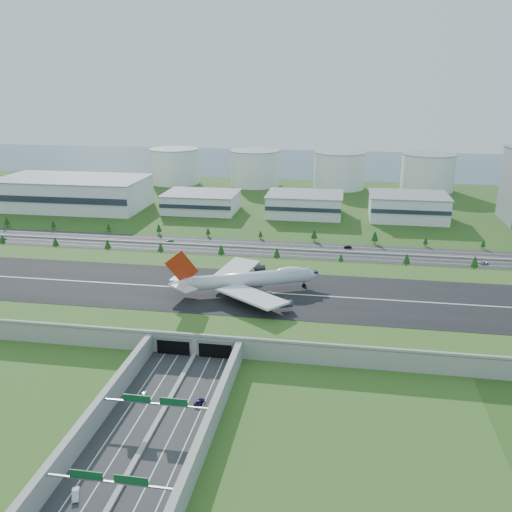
% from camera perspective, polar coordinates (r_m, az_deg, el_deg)
% --- Properties ---
extents(ground, '(1200.00, 1200.00, 0.00)m').
position_cam_1_polar(ground, '(262.36, -3.56, -5.25)').
color(ground, '#274616').
rests_on(ground, ground).
extents(airfield_deck, '(520.00, 100.00, 9.20)m').
position_cam_1_polar(airfield_deck, '(260.67, -3.59, -4.43)').
color(airfield_deck, gray).
rests_on(airfield_deck, ground).
extents(underpass_road, '(38.80, 120.40, 8.00)m').
position_cam_1_polar(underpass_road, '(177.09, -10.96, -16.83)').
color(underpass_road, '#28282B').
rests_on(underpass_road, ground).
extents(sign_gantry_near, '(38.70, 0.70, 9.80)m').
position_cam_1_polar(sign_gantry_near, '(178.51, -10.54, -15.12)').
color(sign_gantry_near, gray).
rests_on(sign_gantry_near, ground).
extents(sign_gantry_far, '(38.70, 0.70, 9.80)m').
position_cam_1_polar(sign_gantry_far, '(152.71, -15.22, -22.04)').
color(sign_gantry_far, gray).
rests_on(sign_gantry_far, ground).
extents(north_expressway, '(560.00, 36.00, 0.12)m').
position_cam_1_polar(north_expressway, '(349.89, -0.16, 0.85)').
color(north_expressway, '#28282B').
rests_on(north_expressway, ground).
extents(tree_row, '(505.70, 48.60, 8.38)m').
position_cam_1_polar(tree_row, '(345.40, 0.46, 1.39)').
color(tree_row, '#3D2819').
rests_on(tree_row, ground).
extents(hangar_west, '(120.00, 60.00, 25.00)m').
position_cam_1_polar(hangar_west, '(484.69, -18.68, 6.29)').
color(hangar_west, silver).
rests_on(hangar_west, ground).
extents(hangar_mid_a, '(58.00, 42.00, 15.00)m').
position_cam_1_polar(hangar_mid_a, '(450.28, -5.75, 5.66)').
color(hangar_mid_a, silver).
rests_on(hangar_mid_a, ground).
extents(hangar_mid_b, '(58.00, 42.00, 17.00)m').
position_cam_1_polar(hangar_mid_b, '(436.22, 5.15, 5.41)').
color(hangar_mid_b, silver).
rests_on(hangar_mid_b, ground).
extents(hangar_mid_c, '(58.00, 42.00, 19.00)m').
position_cam_1_polar(hangar_mid_c, '(437.89, 15.69, 4.98)').
color(hangar_mid_c, silver).
rests_on(hangar_mid_c, ground).
extents(fuel_tank_a, '(50.00, 50.00, 35.00)m').
position_cam_1_polar(fuel_tank_a, '(578.44, -8.55, 9.32)').
color(fuel_tank_a, white).
rests_on(fuel_tank_a, ground).
extents(fuel_tank_b, '(50.00, 50.00, 35.00)m').
position_cam_1_polar(fuel_tank_b, '(558.68, -0.10, 9.21)').
color(fuel_tank_b, white).
rests_on(fuel_tank_b, ground).
extents(fuel_tank_c, '(50.00, 50.00, 35.00)m').
position_cam_1_polar(fuel_tank_c, '(551.46, 8.76, 8.89)').
color(fuel_tank_c, white).
rests_on(fuel_tank_c, ground).
extents(fuel_tank_d, '(50.00, 50.00, 35.00)m').
position_cam_1_polar(fuel_tank_d, '(557.25, 17.62, 8.35)').
color(fuel_tank_d, white).
rests_on(fuel_tank_d, ground).
extents(bay_water, '(1200.00, 260.00, 0.06)m').
position_cam_1_polar(bay_water, '(724.20, 4.90, 9.80)').
color(bay_water, '#314A5F').
rests_on(bay_water, ground).
extents(boeing_747, '(70.52, 65.33, 23.09)m').
position_cam_1_polar(boeing_747, '(254.20, -0.94, -2.47)').
color(boeing_747, silver).
rests_on(boeing_747, airfield_deck).
extents(car_0, '(2.93, 5.09, 1.63)m').
position_cam_1_polar(car_0, '(194.84, -11.73, -14.21)').
color(car_0, silver).
rests_on(car_0, ground).
extents(car_1, '(3.70, 5.35, 1.67)m').
position_cam_1_polar(car_1, '(161.13, -18.46, -22.69)').
color(car_1, silver).
rests_on(car_1, ground).
extents(car_2, '(3.20, 5.31, 1.38)m').
position_cam_1_polar(car_2, '(189.07, -5.96, -15.03)').
color(car_2, '#110D41').
rests_on(car_2, ground).
extents(car_4, '(4.77, 2.21, 1.58)m').
position_cam_1_polar(car_4, '(407.27, -25.06, 1.73)').
color(car_4, '#5D5B61').
rests_on(car_4, ground).
extents(car_5, '(5.25, 2.92, 1.64)m').
position_cam_1_polar(car_5, '(354.07, 9.62, 0.95)').
color(car_5, black).
rests_on(car_5, ground).
extents(car_6, '(5.77, 4.00, 1.46)m').
position_cam_1_polar(car_6, '(346.62, 22.87, -0.65)').
color(car_6, silver).
rests_on(car_6, ground).
extents(car_7, '(5.42, 2.55, 1.53)m').
position_cam_1_polar(car_7, '(368.38, -9.03, 1.64)').
color(car_7, silver).
rests_on(car_7, ground).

